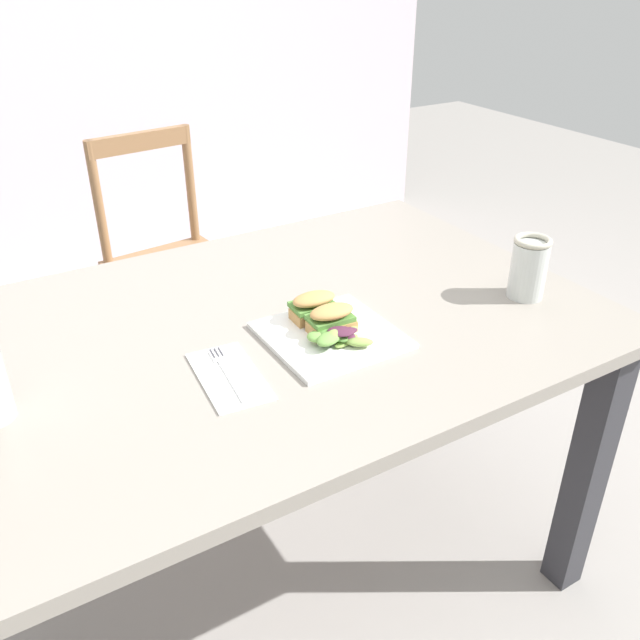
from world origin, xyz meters
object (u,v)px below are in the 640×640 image
(plate_lunch, at_px, (331,335))
(mason_jar_iced_tea, at_px, (528,270))
(fork_on_napkin, at_px, (226,369))
(dining_table, at_px, (258,371))
(sandwich_half_back, at_px, (314,306))
(chair_wooden_far, at_px, (171,263))
(sandwich_half_front, at_px, (331,318))

(plate_lunch, height_order, mason_jar_iced_tea, mason_jar_iced_tea)
(fork_on_napkin, bearing_deg, mason_jar_iced_tea, -5.33)
(fork_on_napkin, xyz_separation_m, mason_jar_iced_tea, (0.68, -0.06, 0.06))
(dining_table, distance_m, sandwich_half_back, 0.19)
(chair_wooden_far, distance_m, sandwich_half_back, 1.11)
(fork_on_napkin, distance_m, mason_jar_iced_tea, 0.69)
(sandwich_half_front, distance_m, fork_on_napkin, 0.23)
(plate_lunch, bearing_deg, sandwich_half_front, 49.17)
(chair_wooden_far, xyz_separation_m, mason_jar_iced_tea, (0.40, -1.19, 0.35))
(dining_table, relative_size, fork_on_napkin, 7.62)
(sandwich_half_back, bearing_deg, dining_table, 154.76)
(sandwich_half_front, xyz_separation_m, sandwich_half_back, (-0.00, 0.06, 0.00))
(dining_table, height_order, mason_jar_iced_tea, mason_jar_iced_tea)
(fork_on_napkin, bearing_deg, plate_lunch, 1.40)
(mason_jar_iced_tea, bearing_deg, sandwich_half_front, 170.52)
(sandwich_half_back, xyz_separation_m, mason_jar_iced_tea, (0.45, -0.14, 0.02))
(sandwich_half_front, xyz_separation_m, mason_jar_iced_tea, (0.45, -0.08, 0.02))
(dining_table, distance_m, chair_wooden_far, 1.03)
(plate_lunch, bearing_deg, fork_on_napkin, -178.60)
(sandwich_half_back, bearing_deg, plate_lunch, -92.29)
(chair_wooden_far, relative_size, sandwich_half_front, 9.27)
(sandwich_half_front, bearing_deg, dining_table, 134.07)
(dining_table, height_order, chair_wooden_far, chair_wooden_far)
(sandwich_half_front, xyz_separation_m, fork_on_napkin, (-0.23, -0.01, -0.03))
(dining_table, relative_size, mason_jar_iced_tea, 10.40)
(fork_on_napkin, bearing_deg, sandwich_half_back, 18.20)
(dining_table, bearing_deg, sandwich_half_front, -45.93)
(dining_table, bearing_deg, fork_on_napkin, -133.69)
(fork_on_napkin, bearing_deg, dining_table, 46.31)
(sandwich_half_back, bearing_deg, fork_on_napkin, -161.80)
(sandwich_half_back, relative_size, fork_on_napkin, 0.50)
(chair_wooden_far, bearing_deg, sandwich_half_back, -92.63)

